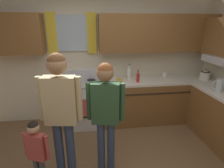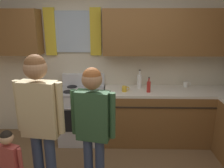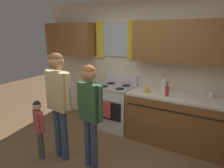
{
  "view_description": "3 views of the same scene",
  "coord_description": "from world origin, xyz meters",
  "px_view_note": "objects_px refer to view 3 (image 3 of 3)",
  "views": [
    {
      "loc": [
        -0.27,
        -1.8,
        1.96
      ],
      "look_at": [
        0.07,
        0.76,
        1.11
      ],
      "focal_mm": 28.62,
      "sensor_mm": 36.0,
      "label": 1
    },
    {
      "loc": [
        0.17,
        -1.86,
        1.99
      ],
      "look_at": [
        0.11,
        0.64,
        1.26
      ],
      "focal_mm": 35.05,
      "sensor_mm": 36.0,
      "label": 2
    },
    {
      "loc": [
        1.48,
        -1.82,
        1.95
      ],
      "look_at": [
        0.05,
        0.63,
        1.21
      ],
      "focal_mm": 31.56,
      "sensor_mm": 36.0,
      "label": 3
    }
  ],
  "objects_px": {
    "mug_mustard_yellow": "(146,90)",
    "small_child": "(39,123)",
    "bottle_milk_white": "(163,85)",
    "adult_holding_child": "(58,95)",
    "adult_in_plaid": "(90,106)",
    "bottle_sauce_red": "(167,91)",
    "mug_ceramic_white": "(212,95)",
    "stove_oven": "(115,106)"
  },
  "relations": [
    {
      "from": "adult_holding_child",
      "to": "adult_in_plaid",
      "type": "relative_size",
      "value": 1.09
    },
    {
      "from": "stove_oven",
      "to": "bottle_sauce_red",
      "type": "relative_size",
      "value": 4.48
    },
    {
      "from": "small_child",
      "to": "bottle_milk_white",
      "type": "bearing_deg",
      "value": 48.51
    },
    {
      "from": "bottle_milk_white",
      "to": "stove_oven",
      "type": "bearing_deg",
      "value": -173.76
    },
    {
      "from": "mug_ceramic_white",
      "to": "adult_in_plaid",
      "type": "height_order",
      "value": "adult_in_plaid"
    },
    {
      "from": "stove_oven",
      "to": "bottle_milk_white",
      "type": "bearing_deg",
      "value": 6.24
    },
    {
      "from": "mug_mustard_yellow",
      "to": "adult_holding_child",
      "type": "bearing_deg",
      "value": -125.8
    },
    {
      "from": "bottle_sauce_red",
      "to": "small_child",
      "type": "height_order",
      "value": "bottle_sauce_red"
    },
    {
      "from": "mug_mustard_yellow",
      "to": "small_child",
      "type": "height_order",
      "value": "mug_mustard_yellow"
    },
    {
      "from": "bottle_sauce_red",
      "to": "bottle_milk_white",
      "type": "relative_size",
      "value": 0.78
    },
    {
      "from": "stove_oven",
      "to": "mug_ceramic_white",
      "type": "relative_size",
      "value": 8.76
    },
    {
      "from": "mug_mustard_yellow",
      "to": "small_child",
      "type": "relative_size",
      "value": 0.12
    },
    {
      "from": "adult_holding_child",
      "to": "stove_oven",
      "type": "bearing_deg",
      "value": 81.34
    },
    {
      "from": "mug_mustard_yellow",
      "to": "adult_holding_child",
      "type": "relative_size",
      "value": 0.07
    },
    {
      "from": "mug_ceramic_white",
      "to": "small_child",
      "type": "relative_size",
      "value": 0.13
    },
    {
      "from": "adult_holding_child",
      "to": "mug_ceramic_white",
      "type": "bearing_deg",
      "value": 38.19
    },
    {
      "from": "bottle_sauce_red",
      "to": "mug_mustard_yellow",
      "type": "bearing_deg",
      "value": 176.7
    },
    {
      "from": "mug_ceramic_white",
      "to": "small_child",
      "type": "distance_m",
      "value": 2.85
    },
    {
      "from": "adult_in_plaid",
      "to": "adult_holding_child",
      "type": "bearing_deg",
      "value": -174.63
    },
    {
      "from": "stove_oven",
      "to": "small_child",
      "type": "relative_size",
      "value": 1.14
    },
    {
      "from": "bottle_sauce_red",
      "to": "adult_holding_child",
      "type": "relative_size",
      "value": 0.15
    },
    {
      "from": "adult_in_plaid",
      "to": "small_child",
      "type": "distance_m",
      "value": 0.93
    },
    {
      "from": "mug_mustard_yellow",
      "to": "adult_in_plaid",
      "type": "bearing_deg",
      "value": -107.12
    },
    {
      "from": "adult_in_plaid",
      "to": "bottle_sauce_red",
      "type": "bearing_deg",
      "value": 57.84
    },
    {
      "from": "mug_mustard_yellow",
      "to": "mug_ceramic_white",
      "type": "distance_m",
      "value": 1.09
    },
    {
      "from": "adult_holding_child",
      "to": "small_child",
      "type": "bearing_deg",
      "value": -148.75
    },
    {
      "from": "mug_ceramic_white",
      "to": "adult_in_plaid",
      "type": "xyz_separation_m",
      "value": [
        -1.43,
        -1.49,
        0.02
      ]
    },
    {
      "from": "small_child",
      "to": "stove_oven",
      "type": "bearing_deg",
      "value": 72.2
    },
    {
      "from": "mug_mustard_yellow",
      "to": "bottle_milk_white",
      "type": "bearing_deg",
      "value": 38.5
    },
    {
      "from": "mug_mustard_yellow",
      "to": "adult_holding_child",
      "type": "xyz_separation_m",
      "value": [
        -0.91,
        -1.26,
        0.11
      ]
    },
    {
      "from": "bottle_sauce_red",
      "to": "mug_ceramic_white",
      "type": "distance_m",
      "value": 0.74
    },
    {
      "from": "stove_oven",
      "to": "bottle_milk_white",
      "type": "distance_m",
      "value": 1.11
    },
    {
      "from": "adult_holding_child",
      "to": "small_child",
      "type": "distance_m",
      "value": 0.56
    },
    {
      "from": "adult_in_plaid",
      "to": "bottle_milk_white",
      "type": "bearing_deg",
      "value": 66.17
    },
    {
      "from": "mug_mustard_yellow",
      "to": "adult_holding_child",
      "type": "height_order",
      "value": "adult_holding_child"
    },
    {
      "from": "stove_oven",
      "to": "bottle_milk_white",
      "type": "relative_size",
      "value": 3.51
    },
    {
      "from": "adult_in_plaid",
      "to": "small_child",
      "type": "bearing_deg",
      "value": -164.81
    },
    {
      "from": "stove_oven",
      "to": "bottle_sauce_red",
      "type": "distance_m",
      "value": 1.21
    },
    {
      "from": "bottle_sauce_red",
      "to": "mug_mustard_yellow",
      "type": "xyz_separation_m",
      "value": [
        -0.38,
        0.02,
        -0.05
      ]
    },
    {
      "from": "adult_in_plaid",
      "to": "mug_mustard_yellow",
      "type": "bearing_deg",
      "value": 72.88
    },
    {
      "from": "bottle_sauce_red",
      "to": "bottle_milk_white",
      "type": "distance_m",
      "value": 0.26
    },
    {
      "from": "adult_in_plaid",
      "to": "mug_ceramic_white",
      "type": "bearing_deg",
      "value": 46.35
    }
  ]
}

